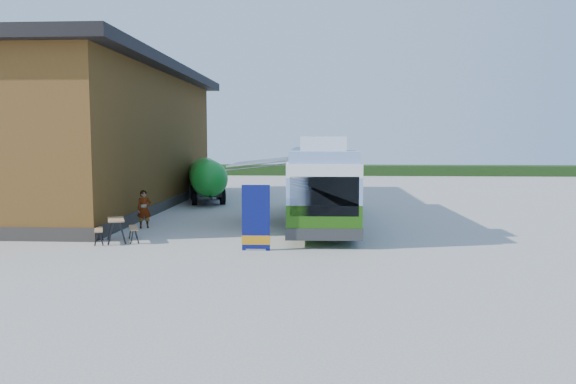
# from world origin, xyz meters

# --- Properties ---
(ground) EXTENTS (100.00, 100.00, 0.00)m
(ground) POSITION_xyz_m (0.00, 0.00, 0.00)
(ground) COLOR #BCB7AD
(ground) RESTS_ON ground
(barn) EXTENTS (9.60, 21.20, 7.50)m
(barn) POSITION_xyz_m (-10.50, 10.00, 3.59)
(barn) COLOR brown
(barn) RESTS_ON ground
(hedge) EXTENTS (40.00, 3.00, 1.00)m
(hedge) POSITION_xyz_m (8.00, 38.00, 0.50)
(hedge) COLOR #264419
(hedge) RESTS_ON ground
(bus) EXTENTS (2.84, 12.12, 3.71)m
(bus) POSITION_xyz_m (1.46, 5.00, 1.77)
(bus) COLOR #366C12
(bus) RESTS_ON ground
(awning) EXTENTS (2.68, 4.26, 0.51)m
(awning) POSITION_xyz_m (-0.86, 4.70, 2.70)
(awning) COLOR white
(awning) RESTS_ON ground
(banner) EXTENTS (0.93, 0.20, 2.15)m
(banner) POSITION_xyz_m (-0.61, -1.19, 0.88)
(banner) COLOR #0B125A
(banner) RESTS_ON ground
(picnic_table) EXTENTS (1.82, 1.73, 0.82)m
(picnic_table) POSITION_xyz_m (-5.70, 0.02, 0.61)
(picnic_table) COLOR tan
(picnic_table) RESTS_ON ground
(person_a) EXTENTS (0.67, 0.56, 1.55)m
(person_a) POSITION_xyz_m (-5.70, 3.18, 0.78)
(person_a) COLOR #999999
(person_a) RESTS_ON ground
(person_b) EXTENTS (0.93, 1.02, 1.71)m
(person_b) POSITION_xyz_m (1.24, 11.51, 0.86)
(person_b) COLOR #999999
(person_b) RESTS_ON ground
(slurry_tanker) EXTENTS (3.12, 6.59, 2.49)m
(slurry_tanker) POSITION_xyz_m (-5.06, 12.76, 1.44)
(slurry_tanker) COLOR green
(slurry_tanker) RESTS_ON ground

